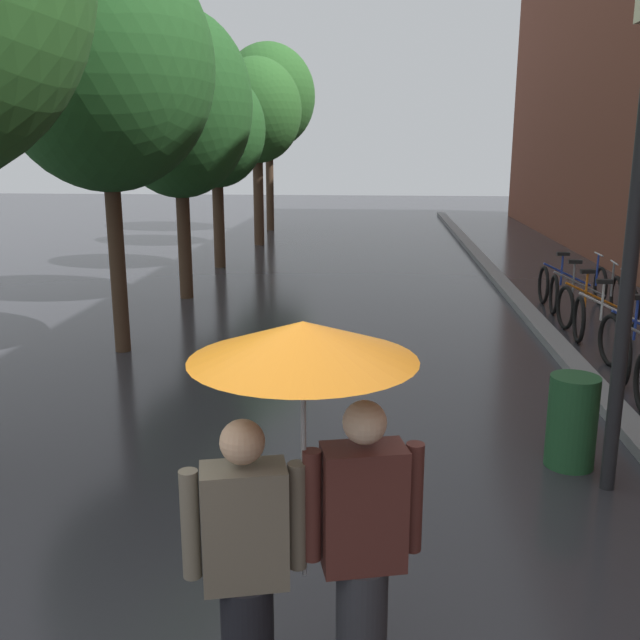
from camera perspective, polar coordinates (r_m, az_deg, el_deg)
name	(u,v)px	position (r m, az deg, el deg)	size (l,w,h in m)	color
kerb_strip	(523,306)	(13.17, 15.94, 1.06)	(0.30, 36.00, 0.12)	slate
street_tree_1	(104,66)	(10.19, -16.92, 18.88)	(2.88, 2.88, 5.48)	#473323
street_tree_2	(178,105)	(13.66, -11.29, 16.55)	(2.69, 2.69, 5.25)	#473323
street_tree_3	(216,130)	(17.13, -8.36, 14.82)	(2.30, 2.30, 4.54)	#473323
street_tree_4	(257,112)	(21.01, -5.09, 16.30)	(2.55, 2.55, 5.27)	#473323
street_tree_5	(268,97)	(24.80, -4.16, 17.40)	(3.11, 3.11, 6.16)	#473323
parked_bicycle_5	(615,319)	(11.26, 22.58, 0.07)	(1.13, 0.78, 0.96)	black
parked_bicycle_6	(597,306)	(12.08, 21.33, 1.06)	(1.15, 0.81, 0.96)	black
parked_bicycle_7	(585,294)	(12.98, 20.45, 1.96)	(1.13, 0.78, 0.96)	black
parked_bicycle_8	(572,284)	(13.85, 19.53, 2.74)	(1.09, 0.71, 0.96)	black
couple_under_umbrella	(305,472)	(3.41, -1.23, -12.10)	(1.13, 1.05, 2.08)	black
street_lamp_post	(636,207)	(6.09, 23.98, 8.27)	(0.24, 0.24, 4.04)	black
litter_bin	(572,422)	(6.85, 19.54, -7.67)	(0.44, 0.44, 0.85)	#1E4C28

